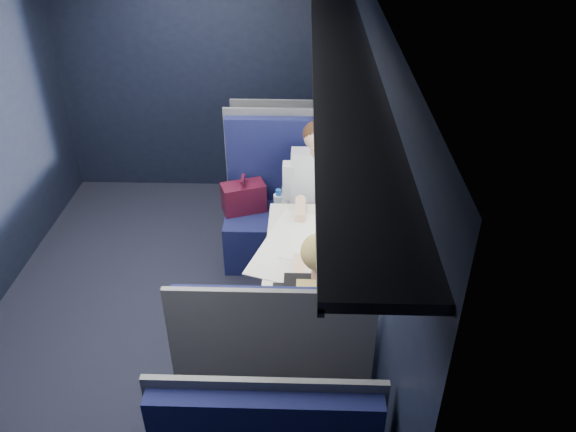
{
  "coord_description": "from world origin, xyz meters",
  "views": [
    {
      "loc": [
        1.0,
        -3.17,
        2.99
      ],
      "look_at": [
        0.9,
        0.0,
        0.95
      ],
      "focal_mm": 35.0,
      "sensor_mm": 36.0,
      "label": 1
    }
  ],
  "objects_px": {
    "woman": "(318,313)",
    "bottle_small": "(335,200)",
    "seat_bay_far": "(275,372)",
    "man": "(316,194)",
    "seat_bay_near": "(283,213)",
    "cup": "(339,204)",
    "laptop": "(355,227)",
    "table": "(307,251)",
    "seat_row_front": "(288,164)"
  },
  "relations": [
    {
      "from": "table",
      "to": "seat_bay_near",
      "type": "bearing_deg",
      "value": 102.86
    },
    {
      "from": "bottle_small",
      "to": "laptop",
      "type": "bearing_deg",
      "value": -67.24
    },
    {
      "from": "seat_bay_near",
      "to": "man",
      "type": "xyz_separation_m",
      "value": [
        0.27,
        -0.17,
        0.3
      ]
    },
    {
      "from": "table",
      "to": "woman",
      "type": "bearing_deg",
      "value": -84.55
    },
    {
      "from": "table",
      "to": "bottle_small",
      "type": "height_order",
      "value": "bottle_small"
    },
    {
      "from": "seat_bay_near",
      "to": "bottle_small",
      "type": "relative_size",
      "value": 5.64
    },
    {
      "from": "seat_bay_near",
      "to": "man",
      "type": "bearing_deg",
      "value": -33.23
    },
    {
      "from": "man",
      "to": "seat_bay_near",
      "type": "bearing_deg",
      "value": 146.77
    },
    {
      "from": "seat_bay_near",
      "to": "seat_row_front",
      "type": "relative_size",
      "value": 1.09
    },
    {
      "from": "seat_bay_far",
      "to": "table",
      "type": "bearing_deg",
      "value": 78.22
    },
    {
      "from": "seat_bay_near",
      "to": "bottle_small",
      "type": "height_order",
      "value": "seat_bay_near"
    },
    {
      "from": "man",
      "to": "cup",
      "type": "xyz_separation_m",
      "value": [
        0.17,
        -0.26,
        0.07
      ]
    },
    {
      "from": "table",
      "to": "seat_bay_near",
      "type": "distance_m",
      "value": 0.93
    },
    {
      "from": "table",
      "to": "seat_bay_far",
      "type": "height_order",
      "value": "seat_bay_far"
    },
    {
      "from": "seat_bay_far",
      "to": "man",
      "type": "relative_size",
      "value": 0.95
    },
    {
      "from": "seat_bay_far",
      "to": "woman",
      "type": "xyz_separation_m",
      "value": [
        0.25,
        0.17,
        0.31
      ]
    },
    {
      "from": "seat_row_front",
      "to": "laptop",
      "type": "distance_m",
      "value": 1.83
    },
    {
      "from": "seat_bay_far",
      "to": "laptop",
      "type": "height_order",
      "value": "seat_bay_far"
    },
    {
      "from": "seat_bay_far",
      "to": "man",
      "type": "xyz_separation_m",
      "value": [
        0.25,
        1.57,
        0.3
      ]
    },
    {
      "from": "laptop",
      "to": "table",
      "type": "bearing_deg",
      "value": -164.65
    },
    {
      "from": "seat_row_front",
      "to": "man",
      "type": "distance_m",
      "value": 1.17
    },
    {
      "from": "seat_row_front",
      "to": "bottle_small",
      "type": "xyz_separation_m",
      "value": [
        0.38,
        -1.39,
        0.43
      ]
    },
    {
      "from": "table",
      "to": "bottle_small",
      "type": "relative_size",
      "value": 4.48
    },
    {
      "from": "man",
      "to": "woman",
      "type": "distance_m",
      "value": 1.41
    },
    {
      "from": "woman",
      "to": "laptop",
      "type": "relative_size",
      "value": 3.62
    },
    {
      "from": "cup",
      "to": "table",
      "type": "bearing_deg",
      "value": -118.28
    },
    {
      "from": "laptop",
      "to": "bottle_small",
      "type": "xyz_separation_m",
      "value": [
        -0.13,
        0.31,
        0.03
      ]
    },
    {
      "from": "cup",
      "to": "laptop",
      "type": "bearing_deg",
      "value": -74.59
    },
    {
      "from": "seat_bay_near",
      "to": "cup",
      "type": "xyz_separation_m",
      "value": [
        0.44,
        -0.43,
        0.36
      ]
    },
    {
      "from": "laptop",
      "to": "woman",
      "type": "bearing_deg",
      "value": -108.37
    },
    {
      "from": "seat_bay_near",
      "to": "cup",
      "type": "distance_m",
      "value": 0.71
    },
    {
      "from": "table",
      "to": "seat_bay_near",
      "type": "relative_size",
      "value": 0.79
    },
    {
      "from": "seat_bay_near",
      "to": "woman",
      "type": "relative_size",
      "value": 0.95
    },
    {
      "from": "woman",
      "to": "bottle_small",
      "type": "bearing_deg",
      "value": 83.07
    },
    {
      "from": "seat_bay_near",
      "to": "seat_bay_far",
      "type": "bearing_deg",
      "value": -89.45
    },
    {
      "from": "seat_row_front",
      "to": "table",
      "type": "bearing_deg",
      "value": -84.2
    },
    {
      "from": "seat_bay_near",
      "to": "seat_bay_far",
      "type": "height_order",
      "value": "same"
    },
    {
      "from": "seat_bay_far",
      "to": "woman",
      "type": "distance_m",
      "value": 0.43
    },
    {
      "from": "table",
      "to": "seat_bay_near",
      "type": "height_order",
      "value": "seat_bay_near"
    },
    {
      "from": "seat_bay_far",
      "to": "bottle_small",
      "type": "relative_size",
      "value": 5.64
    },
    {
      "from": "seat_bay_near",
      "to": "woman",
      "type": "xyz_separation_m",
      "value": [
        0.27,
        -1.58,
        0.31
      ]
    },
    {
      "from": "seat_bay_far",
      "to": "bottle_small",
      "type": "distance_m",
      "value": 1.4
    },
    {
      "from": "woman",
      "to": "seat_row_front",
      "type": "bearing_deg",
      "value": 95.7
    },
    {
      "from": "man",
      "to": "cup",
      "type": "distance_m",
      "value": 0.32
    },
    {
      "from": "seat_bay_near",
      "to": "bottle_small",
      "type": "distance_m",
      "value": 0.75
    },
    {
      "from": "seat_row_front",
      "to": "bottle_small",
      "type": "bearing_deg",
      "value": -74.57
    },
    {
      "from": "man",
      "to": "cup",
      "type": "height_order",
      "value": "man"
    },
    {
      "from": "woman",
      "to": "bottle_small",
      "type": "xyz_separation_m",
      "value": [
        0.13,
        1.11,
        0.11
      ]
    },
    {
      "from": "woman",
      "to": "seat_bay_near",
      "type": "bearing_deg",
      "value": 99.58
    },
    {
      "from": "table",
      "to": "cup",
      "type": "xyz_separation_m",
      "value": [
        0.24,
        0.44,
        0.12
      ]
    }
  ]
}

